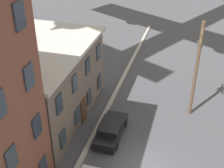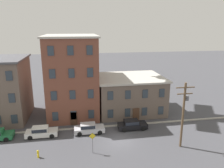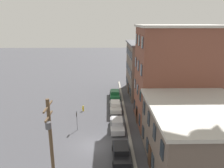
# 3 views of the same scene
# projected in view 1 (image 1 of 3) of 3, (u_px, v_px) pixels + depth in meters

# --- Properties ---
(ground_plane) EXTENTS (200.00, 200.00, 0.00)m
(ground_plane) POSITION_uv_depth(u_px,v_px,m) (143.00, 167.00, 22.39)
(ground_plane) COLOR #424247
(kerb_strip) EXTENTS (56.00, 0.36, 0.16)m
(kerb_strip) POSITION_uv_depth(u_px,v_px,m) (84.00, 154.00, 23.41)
(kerb_strip) COLOR #9E998E
(kerb_strip) RESTS_ON ground_plane
(apartment_far) EXTENTS (11.89, 9.85, 6.43)m
(apartment_far) POSITION_uv_depth(u_px,v_px,m) (30.00, 81.00, 26.47)
(apartment_far) COLOR #66564C
(apartment_far) RESTS_ON ground_plane
(car_black) EXTENTS (4.40, 1.92, 1.43)m
(car_black) POSITION_uv_depth(u_px,v_px,m) (110.00, 129.00, 24.83)
(car_black) COLOR black
(car_black) RESTS_ON ground_plane
(utility_pole) EXTENTS (2.40, 0.44, 8.60)m
(utility_pole) POSITION_uv_depth(u_px,v_px,m) (197.00, 65.00, 25.44)
(utility_pole) COLOR brown
(utility_pole) RESTS_ON ground_plane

